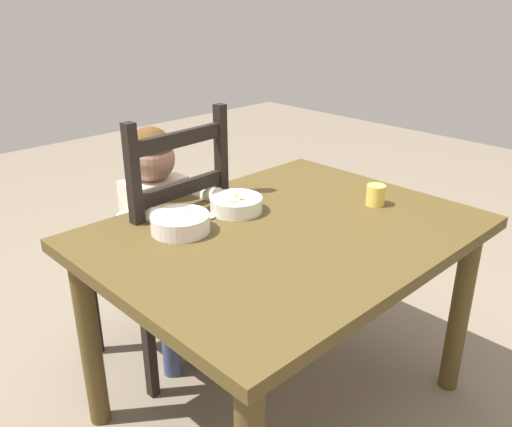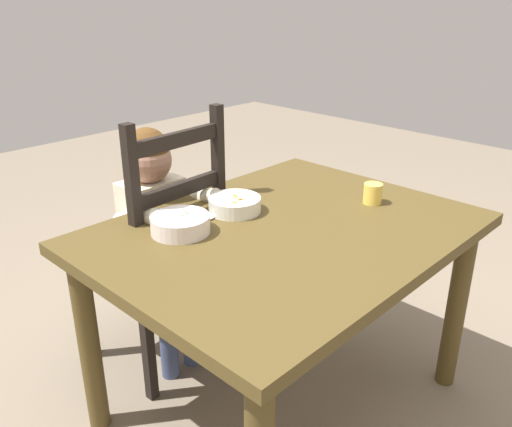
{
  "view_description": "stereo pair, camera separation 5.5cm",
  "coord_description": "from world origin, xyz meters",
  "px_view_note": "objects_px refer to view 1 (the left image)",
  "views": [
    {
      "loc": [
        -1.14,
        -1.05,
        1.41
      ],
      "look_at": [
        -0.07,
        0.06,
        0.76
      ],
      "focal_mm": 37.4,
      "sensor_mm": 36.0,
      "label": 1
    },
    {
      "loc": [
        -1.18,
        -1.01,
        1.41
      ],
      "look_at": [
        -0.07,
        0.06,
        0.76
      ],
      "focal_mm": 37.4,
      "sensor_mm": 36.0,
      "label": 2
    }
  ],
  "objects_px": {
    "dining_table": "(285,256)",
    "bowl_of_peas": "(180,222)",
    "bowl_of_carrots": "(236,204)",
    "spoon": "(212,214)",
    "drinking_cup": "(376,195)",
    "dining_chair": "(163,252)",
    "child_figure": "(160,215)"
  },
  "relations": [
    {
      "from": "spoon",
      "to": "child_figure",
      "type": "bearing_deg",
      "value": 97.69
    },
    {
      "from": "bowl_of_peas",
      "to": "drinking_cup",
      "type": "relative_size",
      "value": 2.56
    },
    {
      "from": "bowl_of_peas",
      "to": "drinking_cup",
      "type": "bearing_deg",
      "value": -25.29
    },
    {
      "from": "bowl_of_peas",
      "to": "bowl_of_carrots",
      "type": "height_order",
      "value": "bowl_of_peas"
    },
    {
      "from": "dining_table",
      "to": "drinking_cup",
      "type": "height_order",
      "value": "drinking_cup"
    },
    {
      "from": "dining_chair",
      "to": "child_figure",
      "type": "relative_size",
      "value": 1.08
    },
    {
      "from": "bowl_of_carrots",
      "to": "dining_chair",
      "type": "bearing_deg",
      "value": 111.27
    },
    {
      "from": "dining_table",
      "to": "dining_chair",
      "type": "relative_size",
      "value": 1.16
    },
    {
      "from": "bowl_of_carrots",
      "to": "spoon",
      "type": "distance_m",
      "value": 0.09
    },
    {
      "from": "dining_chair",
      "to": "bowl_of_peas",
      "type": "height_order",
      "value": "dining_chair"
    },
    {
      "from": "bowl_of_peas",
      "to": "bowl_of_carrots",
      "type": "relative_size",
      "value": 1.03
    },
    {
      "from": "bowl_of_peas",
      "to": "drinking_cup",
      "type": "xyz_separation_m",
      "value": [
        0.63,
        -0.3,
        0.01
      ]
    },
    {
      "from": "child_figure",
      "to": "bowl_of_carrots",
      "type": "distance_m",
      "value": 0.33
    },
    {
      "from": "dining_table",
      "to": "spoon",
      "type": "distance_m",
      "value": 0.28
    },
    {
      "from": "drinking_cup",
      "to": "child_figure",
      "type": "bearing_deg",
      "value": 130.87
    },
    {
      "from": "dining_table",
      "to": "bowl_of_peas",
      "type": "height_order",
      "value": "bowl_of_peas"
    },
    {
      "from": "child_figure",
      "to": "dining_table",
      "type": "bearing_deg",
      "value": -74.63
    },
    {
      "from": "bowl_of_carrots",
      "to": "spoon",
      "type": "xyz_separation_m",
      "value": [
        -0.08,
        0.03,
        -0.02
      ]
    },
    {
      "from": "bowl_of_peas",
      "to": "drinking_cup",
      "type": "distance_m",
      "value": 0.69
    },
    {
      "from": "dining_chair",
      "to": "drinking_cup",
      "type": "height_order",
      "value": "dining_chair"
    },
    {
      "from": "bowl_of_carrots",
      "to": "dining_table",
      "type": "bearing_deg",
      "value": -84.4
    },
    {
      "from": "child_figure",
      "to": "bowl_of_peas",
      "type": "relative_size",
      "value": 5.21
    },
    {
      "from": "bowl_of_carrots",
      "to": "spoon",
      "type": "bearing_deg",
      "value": 159.68
    },
    {
      "from": "drinking_cup",
      "to": "dining_chair",
      "type": "bearing_deg",
      "value": 130.6
    },
    {
      "from": "dining_table",
      "to": "dining_chair",
      "type": "xyz_separation_m",
      "value": [
        -0.14,
        0.5,
        -0.13
      ]
    },
    {
      "from": "bowl_of_peas",
      "to": "dining_table",
      "type": "bearing_deg",
      "value": -39.42
    },
    {
      "from": "child_figure",
      "to": "bowl_of_carrots",
      "type": "xyz_separation_m",
      "value": [
        0.12,
        -0.29,
        0.1
      ]
    },
    {
      "from": "child_figure",
      "to": "drinking_cup",
      "type": "height_order",
      "value": "child_figure"
    },
    {
      "from": "bowl_of_peas",
      "to": "drinking_cup",
      "type": "height_order",
      "value": "drinking_cup"
    },
    {
      "from": "bowl_of_carrots",
      "to": "bowl_of_peas",
      "type": "bearing_deg",
      "value": 179.98
    },
    {
      "from": "dining_chair",
      "to": "drinking_cup",
      "type": "xyz_separation_m",
      "value": [
        0.51,
        -0.59,
        0.26
      ]
    },
    {
      "from": "dining_table",
      "to": "bowl_of_peas",
      "type": "distance_m",
      "value": 0.36
    }
  ]
}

